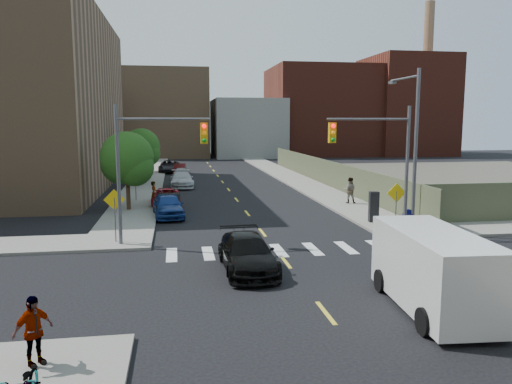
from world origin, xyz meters
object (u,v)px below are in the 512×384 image
object	(u,v)px
black_sedan	(247,253)
pedestrian_east	(350,190)
cargo_van	(431,267)
pedestrian_sw	(33,331)
parked_car_maroon	(180,169)
pedestrian_west	(154,194)
parked_car_white	(181,174)
payphone	(374,207)
parked_car_red	(166,197)
parked_car_grey	(169,166)
mailbox	(408,220)
parked_car_black	(170,203)
parked_car_silver	(182,179)
parked_car_blue	(168,205)

from	to	relation	value
black_sedan	pedestrian_east	size ratio (longest dim) A/B	2.66
cargo_van	pedestrian_sw	world-z (taller)	cargo_van
parked_car_maroon	pedestrian_west	size ratio (longest dim) A/B	2.08
parked_car_white	pedestrian_west	size ratio (longest dim) A/B	2.16
payphone	pedestrian_west	size ratio (longest dim) A/B	1.04
parked_car_red	parked_car_white	xyz separation A→B (m)	(1.30, 16.46, 0.03)
pedestrian_east	parked_car_grey	bearing A→B (deg)	-40.86
parked_car_red	mailbox	size ratio (longest dim) A/B	3.72
parked_car_black	cargo_van	size ratio (longest dim) A/B	0.65
pedestrian_west	pedestrian_east	xyz separation A→B (m)	(14.30, -1.04, 0.07)
parked_car_maroon	pedestrian_west	bearing A→B (deg)	-89.42
parked_car_silver	pedestrian_sw	bearing A→B (deg)	-97.85
cargo_van	pedestrian_sw	xyz separation A→B (m)	(-11.86, -2.43, -0.35)
parked_car_silver	parked_car_white	xyz separation A→B (m)	(0.00, 6.19, -0.10)
parked_car_maroon	cargo_van	size ratio (longest dim) A/B	0.62
parked_car_grey	black_sedan	size ratio (longest dim) A/B	1.03
parked_car_red	mailbox	bearing A→B (deg)	-41.54
mailbox	payphone	bearing A→B (deg)	113.69
parked_car_maroon	parked_car_blue	bearing A→B (deg)	-86.56
parked_car_white	pedestrian_east	size ratio (longest dim) A/B	2.01
cargo_van	parked_car_maroon	bearing A→B (deg)	104.06
parked_car_red	pedestrian_west	bearing A→B (deg)	-130.32
parked_car_red	pedestrian_west	xyz separation A→B (m)	(-0.80, -0.98, 0.42)
parked_car_red	black_sedan	world-z (taller)	black_sedan
parked_car_blue	black_sedan	distance (m)	12.88
parked_car_blue	parked_car_white	world-z (taller)	parked_car_blue
parked_car_blue	parked_car_grey	xyz separation A→B (m)	(-0.23, 29.19, -0.05)
parked_car_blue	pedestrian_east	world-z (taller)	pedestrian_east
pedestrian_sw	pedestrian_west	bearing A→B (deg)	39.48
parked_car_blue	parked_car_black	bearing A→B (deg)	80.79
pedestrian_west	parked_car_red	bearing A→B (deg)	-36.66
parked_car_silver	black_sedan	bearing A→B (deg)	-86.28
parked_car_maroon	parked_car_white	bearing A→B (deg)	-83.66
parked_car_red	parked_car_maroon	xyz separation A→B (m)	(1.22, 22.23, -0.01)
pedestrian_west	pedestrian_east	distance (m)	14.34
payphone	cargo_van	bearing A→B (deg)	-97.63
pedestrian_west	pedestrian_sw	distance (m)	23.75
parked_car_maroon	pedestrian_sw	world-z (taller)	pedestrian_sw
parked_car_silver	pedestrian_sw	distance (m)	35.15
pedestrian_west	mailbox	bearing A→B (deg)	-123.80
parked_car_maroon	pedestrian_sw	bearing A→B (deg)	-89.34
parked_car_maroon	mailbox	bearing A→B (deg)	-64.49
parked_car_blue	parked_car_red	bearing A→B (deg)	87.13
parked_car_blue	parked_car_maroon	distance (m)	26.96
parked_car_blue	parked_car_maroon	xyz separation A→B (m)	(1.00, 26.94, -0.17)
cargo_van	payphone	xyz separation A→B (m)	(3.47, 13.28, -0.32)
parked_car_red	mailbox	distance (m)	17.73
parked_car_white	parked_car_silver	bearing A→B (deg)	-85.66
black_sedan	pedestrian_west	world-z (taller)	pedestrian_west
cargo_van	pedestrian_west	distance (m)	23.42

